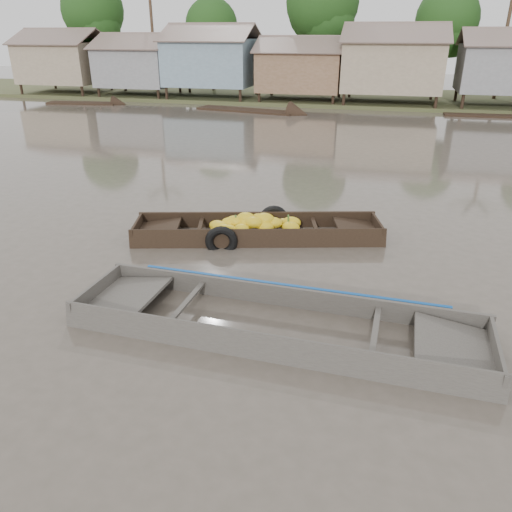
# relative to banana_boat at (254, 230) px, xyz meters

# --- Properties ---
(ground) EXTENTS (120.00, 120.00, 0.00)m
(ground) POSITION_rel_banana_boat_xyz_m (0.51, -3.45, -0.20)
(ground) COLOR #4E473C
(ground) RESTS_ON ground
(riverbank) EXTENTS (120.00, 12.47, 10.22)m
(riverbank) POSITION_rel_banana_boat_xyz_m (3.54, 28.41, 2.88)
(riverbank) COLOR #384723
(riverbank) RESTS_ON ground
(banana_boat) EXTENTS (6.45, 3.08, 0.86)m
(banana_boat) POSITION_rel_banana_boat_xyz_m (0.00, 0.00, 0.00)
(banana_boat) COLOR black
(banana_boat) RESTS_ON ground
(viewer_boat) EXTENTS (7.34, 2.18, 0.59)m
(viewer_boat) POSITION_rel_banana_boat_xyz_m (1.51, -4.14, -0.14)
(viewer_boat) COLOR #403A36
(viewer_boat) RESTS_ON ground
(distant_boats) EXTENTS (45.17, 3.42, 0.35)m
(distant_boats) POSITION_rel_banana_boat_xyz_m (5.44, 21.56, -0.25)
(distant_boats) COLOR black
(distant_boats) RESTS_ON ground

